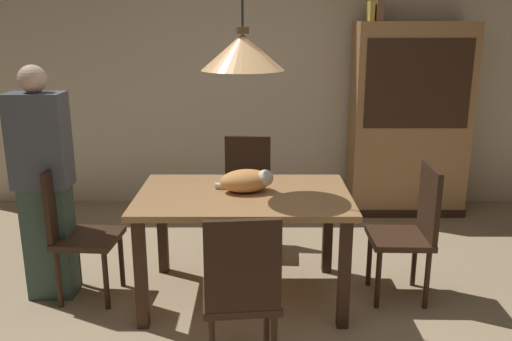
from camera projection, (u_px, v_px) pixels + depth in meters
name	position (u px, v px, depth m)	size (l,w,h in m)	color
ground	(266.00, 340.00, 3.22)	(10.00, 10.00, 0.00)	tan
back_wall	(261.00, 63.00, 5.40)	(6.40, 0.10, 2.90)	beige
dining_table	(243.00, 208.00, 3.57)	(1.40, 0.90, 0.75)	#A87A4C
chair_near_front	(241.00, 289.00, 2.76)	(0.44, 0.44, 0.93)	#382316
chair_right_side	(411.00, 227.00, 3.61)	(0.41, 0.41, 0.93)	#382316
chair_left_side	(76.00, 227.00, 3.61)	(0.43, 0.43, 0.93)	#382316
chair_far_back	(246.00, 188.00, 4.46)	(0.43, 0.43, 0.93)	#382316
cat_sleeping	(247.00, 181.00, 3.56)	(0.40, 0.28, 0.16)	#E59951
pendant_lamp	(242.00, 52.00, 3.31)	(0.52, 0.52, 1.30)	#E0A86B
hutch_bookcase	(408.00, 124.00, 5.23)	(1.12, 0.45, 1.85)	#A87A4C
book_yellow_short	(370.00, 11.00, 4.95)	(0.04, 0.20, 0.18)	gold
book_brown_thick	(378.00, 9.00, 4.94)	(0.06, 0.24, 0.22)	brown
person_standing	(43.00, 185.00, 3.56)	(0.36, 0.22, 1.58)	#3D564C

